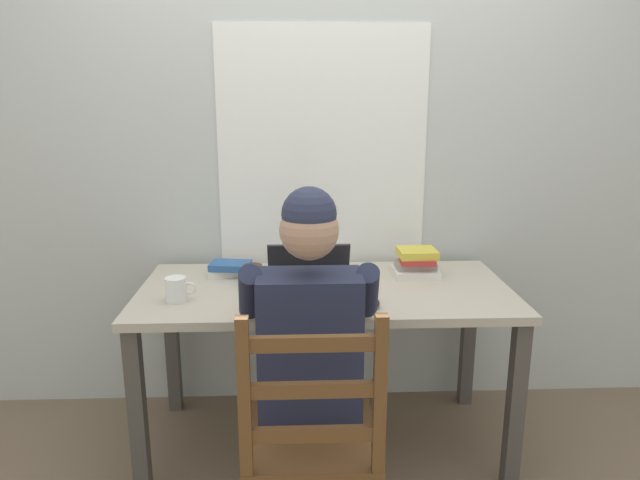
% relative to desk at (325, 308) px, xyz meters
% --- Properties ---
extents(ground_plane, '(8.00, 8.00, 0.00)m').
position_rel_desk_xyz_m(ground_plane, '(0.00, 0.00, -0.65)').
color(ground_plane, brown).
extents(back_wall, '(6.00, 0.08, 2.60)m').
position_rel_desk_xyz_m(back_wall, '(0.00, 0.45, 0.65)').
color(back_wall, beige).
rests_on(back_wall, ground).
extents(desk, '(1.56, 0.74, 0.74)m').
position_rel_desk_xyz_m(desk, '(0.00, 0.00, 0.00)').
color(desk, '#BCB29E').
rests_on(desk, ground).
extents(seated_person, '(0.50, 0.60, 1.26)m').
position_rel_desk_xyz_m(seated_person, '(-0.08, -0.45, 0.05)').
color(seated_person, '#232842').
rests_on(seated_person, ground).
extents(wooden_chair, '(0.42, 0.42, 0.95)m').
position_rel_desk_xyz_m(wooden_chair, '(-0.08, -0.73, -0.18)').
color(wooden_chair, brown).
rests_on(wooden_chair, ground).
extents(laptop, '(0.33, 0.33, 0.22)m').
position_rel_desk_xyz_m(laptop, '(-0.07, -0.16, 0.14)').
color(laptop, '#232328').
rests_on(laptop, desk).
extents(computer_mouse, '(0.06, 0.10, 0.03)m').
position_rel_desk_xyz_m(computer_mouse, '(0.17, -0.23, 0.11)').
color(computer_mouse, '#232328').
rests_on(computer_mouse, desk).
extents(coffee_mug_white, '(0.12, 0.08, 0.10)m').
position_rel_desk_xyz_m(coffee_mug_white, '(-0.59, -0.15, 0.14)').
color(coffee_mug_white, white).
rests_on(coffee_mug_white, desk).
extents(coffee_mug_dark, '(0.12, 0.08, 0.09)m').
position_rel_desk_xyz_m(coffee_mug_dark, '(-0.31, 0.04, 0.14)').
color(coffee_mug_dark, '#38281E').
rests_on(coffee_mug_dark, desk).
extents(book_stack_main, '(0.21, 0.17, 0.12)m').
position_rel_desk_xyz_m(book_stack_main, '(0.42, 0.15, 0.15)').
color(book_stack_main, white).
rests_on(book_stack_main, desk).
extents(book_stack_side, '(0.21, 0.16, 0.06)m').
position_rel_desk_xyz_m(book_stack_side, '(-0.42, 0.19, 0.12)').
color(book_stack_side, white).
rests_on(book_stack_side, desk).
extents(paper_pile_near_laptop, '(0.24, 0.21, 0.02)m').
position_rel_desk_xyz_m(paper_pile_near_laptop, '(0.07, 0.12, 0.10)').
color(paper_pile_near_laptop, silver).
rests_on(paper_pile_near_laptop, desk).
extents(paper_pile_back_corner, '(0.23, 0.16, 0.01)m').
position_rel_desk_xyz_m(paper_pile_back_corner, '(0.01, -0.18, 0.10)').
color(paper_pile_back_corner, silver).
rests_on(paper_pile_back_corner, desk).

